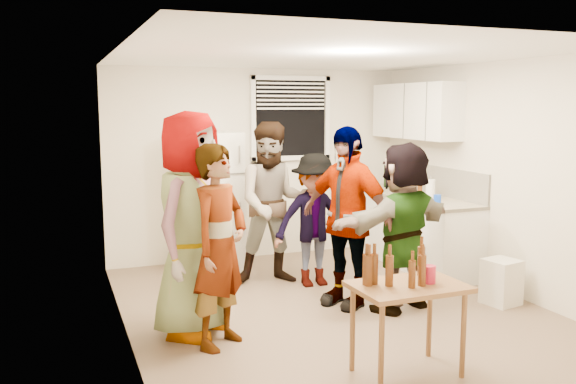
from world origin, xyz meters
name	(u,v)px	position (x,y,z in m)	size (l,w,h in m)	color
room	(329,306)	(0.00, 0.00, 0.00)	(4.00, 4.50, 2.50)	silver
window	(291,118)	(0.45, 2.21, 1.85)	(1.12, 0.10, 1.06)	white
refrigerator	(210,201)	(-0.75, 1.88, 0.85)	(0.70, 0.70, 1.70)	white
counter_lower	(412,231)	(1.70, 1.15, 0.43)	(0.60, 2.20, 0.86)	white
countertop	(413,196)	(1.70, 1.15, 0.88)	(0.64, 2.22, 0.04)	#BFB398
backsplash	(432,180)	(1.99, 1.15, 1.08)	(0.03, 2.20, 0.36)	#B4B0A4
upper_cabinets	(415,111)	(1.83, 1.35, 1.95)	(0.34, 1.60, 0.70)	white
kettle	(407,194)	(1.65, 1.21, 0.90)	(0.24, 0.20, 0.20)	silver
paper_towel	(430,199)	(1.68, 0.74, 0.90)	(0.11, 0.11, 0.24)	white
wine_bottle	(386,187)	(1.75, 1.89, 0.90)	(0.08, 0.08, 0.31)	black
beer_bottle_counter	(420,198)	(1.60, 0.85, 0.90)	(0.06, 0.06, 0.23)	#47230C
blue_cup	(437,205)	(1.52, 0.37, 0.90)	(0.09, 0.09, 0.12)	blue
picture_frame	(405,183)	(1.92, 1.69, 0.97)	(0.02, 0.18, 0.15)	tan
trash_bin	(501,280)	(1.68, -0.56, 0.25)	(0.32, 0.32, 0.46)	beige
serving_table	(406,374)	(-0.11, -1.63, 0.00)	(0.83, 0.55, 0.70)	brown
beer_bottle_table	(412,288)	(-0.14, -1.72, 0.70)	(0.05, 0.05, 0.20)	#47230C
red_cup	(429,283)	(0.05, -1.66, 0.70)	(0.10, 0.10, 0.13)	maroon
guest_grey	(193,333)	(-1.44, -0.22, 0.00)	(0.97, 1.98, 0.63)	gray
guest_stripe	(221,344)	(-1.28, -0.57, 0.00)	(0.63, 1.72, 0.41)	#141933
guest_back_left	(274,282)	(-0.23, 1.01, 0.00)	(0.90, 1.84, 0.70)	#4F3A24
guest_back_right	(314,285)	(0.16, 0.74, 0.00)	(0.97, 1.50, 0.56)	#434348
guest_black	(345,304)	(0.18, 0.00, 0.00)	(1.07, 1.82, 0.45)	black
guest_orange	(401,309)	(0.64, -0.33, 0.00)	(1.55, 1.68, 0.49)	#F69849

